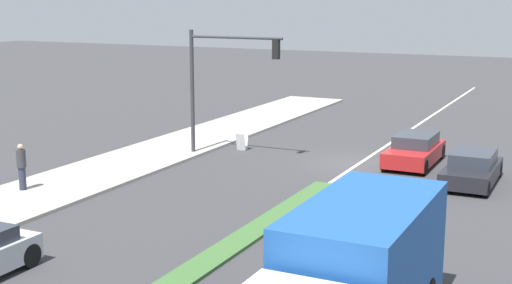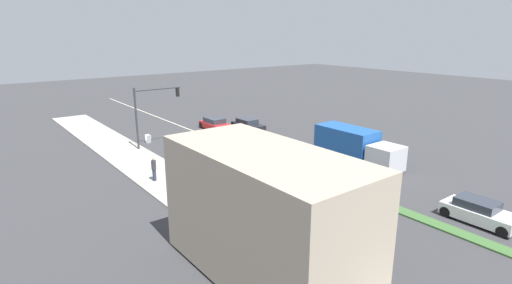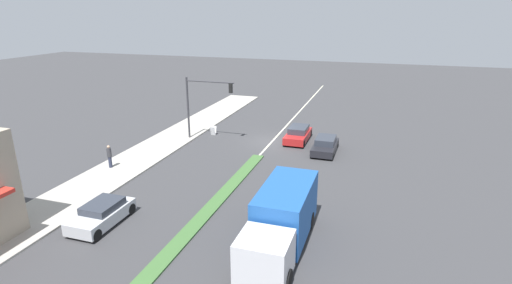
{
  "view_description": "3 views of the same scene",
  "coord_description": "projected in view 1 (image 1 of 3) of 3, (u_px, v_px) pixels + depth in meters",
  "views": [
    {
      "loc": [
        -9.29,
        29.19,
        7.13
      ],
      "look_at": [
        1.14,
        7.88,
        2.31
      ],
      "focal_mm": 50.0,
      "sensor_mm": 36.0,
      "label": 1
    },
    {
      "loc": [
        20.41,
        35.85,
        10.45
      ],
      "look_at": [
        1.35,
        11.05,
        1.82
      ],
      "focal_mm": 28.0,
      "sensor_mm": 36.0,
      "label": 2
    },
    {
      "loc": [
        -9.2,
        33.16,
        11.33
      ],
      "look_at": [
        -0.62,
        6.61,
        2.11
      ],
      "focal_mm": 28.0,
      "sensor_mm": 36.0,
      "label": 3
    }
  ],
  "objects": [
    {
      "name": "lane_marking_center",
      "position": [
        359.0,
        164.0,
        31.11
      ],
      "size": [
        0.16,
        60.0,
        0.01
      ],
      "primitive_type": "cube",
      "color": "beige",
      "rests_on": "ground"
    },
    {
      "name": "traffic_signal_main",
      "position": [
        219.0,
        72.0,
        31.73
      ],
      "size": [
        4.59,
        0.34,
        5.6
      ],
      "color": "#333338",
      "rests_on": "sidewalk_right"
    },
    {
      "name": "pedestrian",
      "position": [
        22.0,
        166.0,
        26.32
      ],
      "size": [
        0.34,
        0.34,
        1.74
      ],
      "color": "#282D42",
      "rests_on": "sidewalk_right"
    },
    {
      "name": "warning_aframe_sign",
      "position": [
        242.0,
        141.0,
        33.83
      ],
      "size": [
        0.45,
        0.53,
        0.84
      ],
      "color": "silver",
      "rests_on": "ground"
    },
    {
      "name": "delivery_truck",
      "position": [
        351.0,
        280.0,
        14.58
      ],
      "size": [
        2.44,
        7.5,
        2.87
      ],
      "color": "silver",
      "rests_on": "ground"
    },
    {
      "name": "sedan_dark",
      "position": [
        472.0,
        169.0,
        27.68
      ],
      "size": [
        1.83,
        4.09,
        1.27
      ],
      "color": "black",
      "rests_on": "ground"
    },
    {
      "name": "hatchback_red",
      "position": [
        415.0,
        150.0,
        30.89
      ],
      "size": [
        1.86,
        4.22,
        1.33
      ],
      "color": "#AD1E1E",
      "rests_on": "ground"
    }
  ]
}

